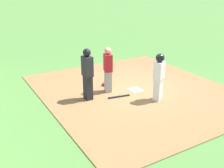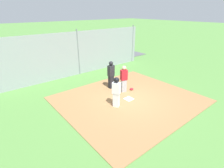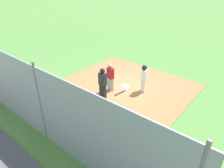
% 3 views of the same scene
% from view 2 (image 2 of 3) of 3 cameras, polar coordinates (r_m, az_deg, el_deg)
% --- Properties ---
extents(ground_plane, '(140.00, 140.00, 0.00)m').
position_cam_2_polar(ground_plane, '(9.80, 5.49, -5.04)').
color(ground_plane, '#51843D').
extents(dirt_infield, '(7.20, 6.40, 0.03)m').
position_cam_2_polar(dirt_infield, '(9.79, 5.49, -4.97)').
color(dirt_infield, olive).
rests_on(dirt_infield, ground_plane).
extents(home_plate, '(0.46, 0.46, 0.02)m').
position_cam_2_polar(home_plate, '(9.78, 5.50, -4.84)').
color(home_plate, white).
rests_on(home_plate, dirt_infield).
extents(catcher, '(0.44, 0.37, 1.62)m').
position_cam_2_polar(catcher, '(10.29, 3.88, 1.78)').
color(catcher, '#9E9EA3').
rests_on(catcher, dirt_infield).
extents(umpire, '(0.39, 0.27, 1.74)m').
position_cam_2_polar(umpire, '(10.75, -0.32, 3.20)').
color(umpire, black).
rests_on(umpire, dirt_infield).
extents(runner, '(0.40, 0.46, 1.59)m').
position_cam_2_polar(runner, '(8.64, 1.44, -2.09)').
color(runner, silver).
rests_on(runner, dirt_infield).
extents(baseball_bat, '(0.19, 0.78, 0.06)m').
position_cam_2_polar(baseball_bat, '(10.18, 1.29, -3.41)').
color(baseball_bat, black).
rests_on(baseball_bat, dirt_infield).
extents(catcher_mask, '(0.24, 0.20, 0.12)m').
position_cam_2_polar(catcher_mask, '(10.85, 6.41, -1.65)').
color(catcher_mask, '#B21923').
rests_on(catcher_mask, dirt_infield).
extents(backstop_fence, '(12.00, 0.10, 3.35)m').
position_cam_2_polar(backstop_fence, '(13.40, -10.97, 9.75)').
color(backstop_fence, '#93999E').
rests_on(backstop_fence, ground_plane).
extents(parking_lot, '(18.00, 5.20, 0.04)m').
position_cam_2_polar(parking_lot, '(16.95, -16.52, 6.46)').
color(parking_lot, '#515156').
rests_on(parking_lot, ground_plane).
extents(parked_car_white, '(4.32, 2.13, 1.28)m').
position_cam_2_polar(parked_car_white, '(18.49, -8.97, 10.37)').
color(parked_car_white, silver).
rests_on(parked_car_white, parking_lot).
extents(parked_car_green, '(4.36, 2.23, 1.28)m').
position_cam_2_polar(parked_car_green, '(15.98, -28.11, 5.91)').
color(parked_car_green, '#235B38').
rests_on(parked_car_green, parking_lot).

